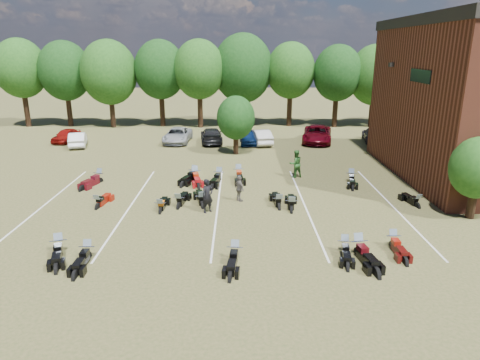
{
  "coord_description": "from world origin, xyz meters",
  "views": [
    {
      "loc": [
        -1.86,
        -20.1,
        8.63
      ],
      "look_at": [
        -1.72,
        4.0,
        1.2
      ],
      "focal_mm": 32.0,
      "sensor_mm": 36.0,
      "label": 1
    }
  ],
  "objects_px": {
    "person_black": "(208,196)",
    "motorcycle_7": "(98,208)",
    "car_0": "(66,136)",
    "person_green": "(296,164)",
    "person_grey": "(239,189)",
    "motorcycle_3": "(235,260)",
    "car_4": "(248,137)",
    "motorcycle_14": "(99,183)"
  },
  "relations": [
    {
      "from": "person_black",
      "to": "car_0",
      "type": "bearing_deg",
      "value": 92.55
    },
    {
      "from": "motorcycle_7",
      "to": "motorcycle_14",
      "type": "xyz_separation_m",
      "value": [
        -1.42,
        4.83,
        0.0
      ]
    },
    {
      "from": "person_grey",
      "to": "motorcycle_14",
      "type": "relative_size",
      "value": 0.64
    },
    {
      "from": "person_black",
      "to": "person_green",
      "type": "relative_size",
      "value": 0.97
    },
    {
      "from": "person_green",
      "to": "motorcycle_3",
      "type": "xyz_separation_m",
      "value": [
        -4.16,
        -12.28,
        -0.97
      ]
    },
    {
      "from": "person_green",
      "to": "person_grey",
      "type": "xyz_separation_m",
      "value": [
        -3.93,
        -4.92,
        -0.19
      ]
    },
    {
      "from": "person_black",
      "to": "car_4",
      "type": "bearing_deg",
      "value": 45.36
    },
    {
      "from": "car_0",
      "to": "person_black",
      "type": "xyz_separation_m",
      "value": [
        14.83,
        -18.55,
        0.31
      ]
    },
    {
      "from": "car_0",
      "to": "person_grey",
      "type": "bearing_deg",
      "value": -37.14
    },
    {
      "from": "person_black",
      "to": "person_green",
      "type": "distance_m",
      "value": 8.75
    },
    {
      "from": "person_black",
      "to": "motorcycle_3",
      "type": "xyz_separation_m",
      "value": [
        1.52,
        -5.61,
        -0.95
      ]
    },
    {
      "from": "person_green",
      "to": "person_grey",
      "type": "relative_size",
      "value": 1.25
    },
    {
      "from": "person_green",
      "to": "motorcycle_7",
      "type": "bearing_deg",
      "value": 6.76
    },
    {
      "from": "person_green",
      "to": "motorcycle_14",
      "type": "height_order",
      "value": "person_green"
    },
    {
      "from": "person_grey",
      "to": "motorcycle_3",
      "type": "bearing_deg",
      "value": 147.04
    },
    {
      "from": "motorcycle_7",
      "to": "person_black",
      "type": "bearing_deg",
      "value": -176.85
    },
    {
      "from": "person_grey",
      "to": "motorcycle_7",
      "type": "height_order",
      "value": "person_grey"
    },
    {
      "from": "car_0",
      "to": "motorcycle_3",
      "type": "bearing_deg",
      "value": -47.66
    },
    {
      "from": "car_0",
      "to": "motorcycle_7",
      "type": "bearing_deg",
      "value": -56.16
    },
    {
      "from": "car_0",
      "to": "motorcycle_7",
      "type": "relative_size",
      "value": 1.77
    },
    {
      "from": "car_0",
      "to": "motorcycle_7",
      "type": "xyz_separation_m",
      "value": [
        8.58,
        -17.94,
        -0.63
      ]
    },
    {
      "from": "motorcycle_3",
      "to": "car_4",
      "type": "bearing_deg",
      "value": 93.45
    },
    {
      "from": "person_black",
      "to": "motorcycle_7",
      "type": "bearing_deg",
      "value": 138.28
    },
    {
      "from": "car_0",
      "to": "person_green",
      "type": "height_order",
      "value": "person_green"
    },
    {
      "from": "person_grey",
      "to": "motorcycle_7",
      "type": "distance_m",
      "value": 8.11
    },
    {
      "from": "car_4",
      "to": "motorcycle_7",
      "type": "xyz_separation_m",
      "value": [
        -8.89,
        -16.96,
        -0.65
      ]
    },
    {
      "from": "car_0",
      "to": "motorcycle_14",
      "type": "relative_size",
      "value": 1.54
    },
    {
      "from": "motorcycle_3",
      "to": "motorcycle_14",
      "type": "xyz_separation_m",
      "value": [
        -9.18,
        11.06,
        0.0
      ]
    },
    {
      "from": "car_4",
      "to": "motorcycle_7",
      "type": "height_order",
      "value": "car_4"
    },
    {
      "from": "person_black",
      "to": "motorcycle_7",
      "type": "height_order",
      "value": "person_black"
    },
    {
      "from": "car_0",
      "to": "motorcycle_7",
      "type": "height_order",
      "value": "car_0"
    },
    {
      "from": "person_grey",
      "to": "motorcycle_3",
      "type": "relative_size",
      "value": 0.7
    },
    {
      "from": "car_4",
      "to": "person_black",
      "type": "relative_size",
      "value": 2.01
    },
    {
      "from": "car_4",
      "to": "person_grey",
      "type": "distance_m",
      "value": 15.85
    },
    {
      "from": "person_black",
      "to": "motorcycle_7",
      "type": "xyz_separation_m",
      "value": [
        -6.24,
        0.62,
        -0.95
      ]
    },
    {
      "from": "motorcycle_3",
      "to": "motorcycle_7",
      "type": "bearing_deg",
      "value": 147.49
    },
    {
      "from": "car_4",
      "to": "person_black",
      "type": "distance_m",
      "value": 17.77
    },
    {
      "from": "motorcycle_14",
      "to": "person_black",
      "type": "bearing_deg",
      "value": -16.5
    },
    {
      "from": "motorcycle_14",
      "to": "motorcycle_3",
      "type": "bearing_deg",
      "value": -31.39
    },
    {
      "from": "car_4",
      "to": "person_green",
      "type": "xyz_separation_m",
      "value": [
        3.03,
        -10.91,
        0.32
      ]
    },
    {
      "from": "car_4",
      "to": "motorcycle_14",
      "type": "relative_size",
      "value": 1.57
    },
    {
      "from": "car_4",
      "to": "motorcycle_14",
      "type": "height_order",
      "value": "car_4"
    }
  ]
}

